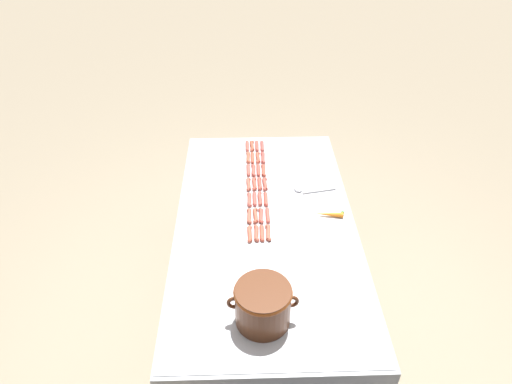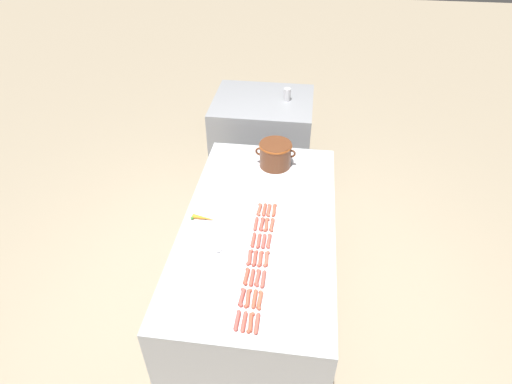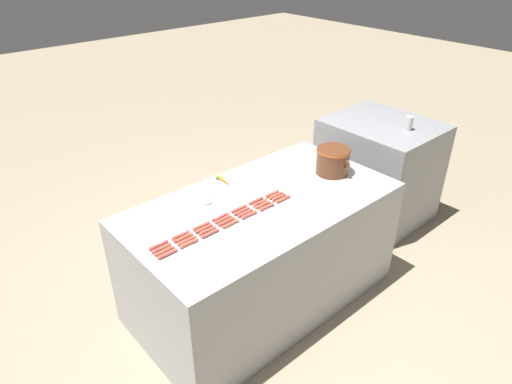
{
  "view_description": "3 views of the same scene",
  "coord_description": "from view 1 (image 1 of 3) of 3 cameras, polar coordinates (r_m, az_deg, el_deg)",
  "views": [
    {
      "loc": [
        0.12,
        2.02,
        2.66
      ],
      "look_at": [
        0.05,
        -0.24,
        0.94
      ],
      "focal_mm": 32.3,
      "sensor_mm": 36.0,
      "label": 1
    },
    {
      "loc": [
        0.27,
        -2.18,
        2.86
      ],
      "look_at": [
        -0.04,
        0.18,
        1.0
      ],
      "focal_mm": 29.93,
      "sensor_mm": 36.0,
      "label": 2
    },
    {
      "loc": [
        2.02,
        -1.83,
        2.55
      ],
      "look_at": [
        -0.11,
        0.04,
        0.9
      ],
      "focal_mm": 31.93,
      "sensor_mm": 36.0,
      "label": 3
    }
  ],
  "objects": [
    {
      "name": "hot_dog_9",
      "position": [
        3.08,
        0.29,
        2.73
      ],
      "size": [
        0.02,
        0.13,
        0.02
      ],
      "color": "#B1493C",
      "rests_on": "griddle_counter"
    },
    {
      "name": "hot_dog_23",
      "position": [
        3.08,
        -0.96,
        2.73
      ],
      "size": [
        0.03,
        0.13,
        0.02
      ],
      "color": "#AC4D41",
      "rests_on": "griddle_counter"
    },
    {
      "name": "hot_dog_8",
      "position": [
        3.21,
        0.23,
        4.27
      ],
      "size": [
        0.03,
        0.13,
        0.02
      ],
      "color": "#B94E3A",
      "rests_on": "griddle_counter"
    },
    {
      "name": "hot_dog_21",
      "position": [
        3.34,
        -1.1,
        5.72
      ],
      "size": [
        0.02,
        0.13,
        0.02
      ],
      "color": "#B44E41",
      "rests_on": "griddle_counter"
    },
    {
      "name": "griddle_counter",
      "position": [
        3.0,
        1.07,
        -10.26
      ],
      "size": [
        1.04,
        1.95,
        0.9
      ],
      "color": "#9EA0A5",
      "rests_on": "ground_plane"
    },
    {
      "name": "hot_dog_18",
      "position": [
        2.83,
        -0.18,
        -0.86
      ],
      "size": [
        0.02,
        0.13,
        0.02
      ],
      "color": "#B64A42",
      "rests_on": "griddle_counter"
    },
    {
      "name": "hot_dog_3",
      "position": [
        2.96,
        1.11,
        0.99
      ],
      "size": [
        0.03,
        0.13,
        0.02
      ],
      "color": "#B04B3F",
      "rests_on": "griddle_counter"
    },
    {
      "name": "hot_dog_6",
      "position": [
        2.6,
        1.53,
        -5.06
      ],
      "size": [
        0.03,
        0.13,
        0.02
      ],
      "color": "#AC5440",
      "rests_on": "griddle_counter"
    },
    {
      "name": "hot_dog_13",
      "position": [
        2.59,
        0.74,
        -5.12
      ],
      "size": [
        0.03,
        0.13,
        0.02
      ],
      "color": "#B84D3A",
      "rests_on": "griddle_counter"
    },
    {
      "name": "carrot",
      "position": [
        2.75,
        9.08,
        -2.74
      ],
      "size": [
        0.18,
        0.05,
        0.03
      ],
      "color": "orange",
      "rests_on": "griddle_counter"
    },
    {
      "name": "hot_dog_4",
      "position": [
        2.83,
        1.22,
        -0.87
      ],
      "size": [
        0.03,
        0.13,
        0.02
      ],
      "color": "#BA493B",
      "rests_on": "griddle_counter"
    },
    {
      "name": "hot_dog_5",
      "position": [
        2.71,
        1.46,
        -2.9
      ],
      "size": [
        0.02,
        0.13,
        0.02
      ],
      "color": "#B64B3F",
      "rests_on": "griddle_counter"
    },
    {
      "name": "hot_dog_7",
      "position": [
        3.34,
        0.11,
        5.73
      ],
      "size": [
        0.02,
        0.13,
        0.02
      ],
      "color": "#B94D41",
      "rests_on": "griddle_counter"
    },
    {
      "name": "serving_spoon",
      "position": [
        2.93,
        6.1,
        0.32
      ],
      "size": [
        0.27,
        0.09,
        0.02
      ],
      "color": "#B7B7BC",
      "rests_on": "griddle_counter"
    },
    {
      "name": "hot_dog_20",
      "position": [
        2.59,
        0.04,
        -5.12
      ],
      "size": [
        0.03,
        0.13,
        0.02
      ],
      "color": "#B0503E",
      "rests_on": "griddle_counter"
    },
    {
      "name": "hot_dog_24",
      "position": [
        2.95,
        -0.93,
        0.95
      ],
      "size": [
        0.03,
        0.13,
        0.02
      ],
      "color": "#B65341",
      "rests_on": "griddle_counter"
    },
    {
      "name": "hot_dog_15",
      "position": [
        3.21,
        -0.43,
        4.25
      ],
      "size": [
        0.02,
        0.13,
        0.02
      ],
      "color": "#B74E38",
      "rests_on": "griddle_counter"
    },
    {
      "name": "hot_dog_1",
      "position": [
        3.21,
        0.87,
        4.25
      ],
      "size": [
        0.03,
        0.13,
        0.02
      ],
      "color": "#B14940",
      "rests_on": "griddle_counter"
    },
    {
      "name": "hot_dog_22",
      "position": [
        3.21,
        -0.98,
        4.29
      ],
      "size": [
        0.03,
        0.13,
        0.02
      ],
      "color": "#B6533A",
      "rests_on": "griddle_counter"
    },
    {
      "name": "hot_dog_2",
      "position": [
        3.08,
        0.93,
        2.69
      ],
      "size": [
        0.03,
        0.13,
        0.02
      ],
      "color": "#B24B39",
      "rests_on": "griddle_counter"
    },
    {
      "name": "hot_dog_27",
      "position": [
        2.59,
        -0.79,
        -5.22
      ],
      "size": [
        0.03,
        0.13,
        0.02
      ],
      "color": "#B9503A",
      "rests_on": "griddle_counter"
    },
    {
      "name": "hot_dog_14",
      "position": [
        3.34,
        -0.5,
        5.72
      ],
      "size": [
        0.03,
        0.13,
        0.02
      ],
      "color": "#B34E38",
      "rests_on": "griddle_counter"
    },
    {
      "name": "hot_dog_26",
      "position": [
        2.71,
        -0.85,
        -3.0
      ],
      "size": [
        0.03,
        0.13,
        0.02
      ],
      "color": "#AB513E",
      "rests_on": "griddle_counter"
    },
    {
      "name": "hot_dog_16",
      "position": [
        3.08,
        -0.32,
        2.69
      ],
      "size": [
        0.03,
        0.13,
        0.02
      ],
      "color": "#B44D40",
      "rests_on": "griddle_counter"
    },
    {
      "name": "bean_pot",
      "position": [
        2.12,
        0.86,
        -13.63
      ],
      "size": [
        0.33,
        0.26,
        0.21
      ],
      "color": "#562D19",
      "rests_on": "griddle_counter"
    },
    {
      "name": "hot_dog_12",
      "position": [
        2.71,
        0.61,
        -2.95
      ],
      "size": [
        0.03,
        0.13,
        0.02
      ],
      "color": "#B6493D",
      "rests_on": "griddle_counter"
    },
    {
      "name": "ground_plane",
      "position": [
        3.34,
        0.98,
        -15.47
      ],
      "size": [
        20.0,
        20.0,
        0.0
      ],
      "primitive_type": "plane",
      "color": "gray"
    },
    {
      "name": "hot_dog_25",
      "position": [
        2.83,
        -0.83,
        -0.95
      ],
      "size": [
        0.03,
        0.13,
        0.02
      ],
      "color": "#B84D40",
      "rests_on": "griddle_counter"
    },
    {
      "name": "hot_dog_11",
      "position": [
        2.83,
        0.48,
        -0.83
      ],
      "size": [
        0.03,
        0.13,
        0.02
      ],
      "color": "#AB493D",
      "rests_on": "griddle_counter"
    },
    {
      "name": "hot_dog_19",
      "position": [
        2.71,
        -0.07,
        -2.94
      ],
      "size": [
        0.03,
        0.13,
        0.02
      ],
      "color": "#B2523E",
      "rests_on": "griddle_counter"
    },
    {
      "name": "hot_dog_0",
      "position": [
        3.34,
        0.77,
        5.7
      ],
      "size": [
        0.03,
        0.13,
        0.02
      ],
      "color": "#AD4942",
      "rests_on": "griddle_counter"
    },
    {
      "name": "hot_dog_17",
      "position": [
        2.96,
        -0.21,
        1.01
      ],
      "size": [
        0.03,
        0.13,
        0.02
      ],
      "color": "#AE4A3A",
      "rests_on": "griddle_counter"
    },
    {
      "name": "hot_dog_10",
      "position": [
        2.96,
        0.45,
        1.03
      ],
      "size": [
        0.03,
        0.13,
        0.02
      ],
      "color": "#B0493C",
      "rests_on": "griddle_counter"
    }
  ]
}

